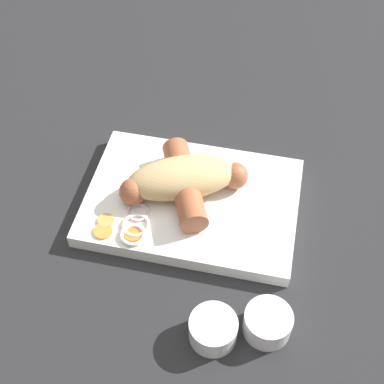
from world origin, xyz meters
The scene contains 7 objects.
ground_plane centered at (0.00, 0.00, 0.00)m, with size 3.00×3.00×0.00m, color #232326.
food_tray centered at (0.00, 0.00, 0.01)m, with size 0.28×0.19×0.02m.
bread_roll centered at (0.01, -0.01, 0.04)m, with size 0.16×0.12×0.05m.
sausage centered at (0.01, -0.01, 0.04)m, with size 0.16×0.14×0.04m.
pickled_veggies centered at (0.06, 0.06, 0.02)m, with size 0.07×0.07×0.01m.
condiment_cup_near centered at (-0.06, 0.17, 0.01)m, with size 0.05×0.05×0.03m.
condiment_cup_far centered at (-0.12, 0.15, 0.01)m, with size 0.05×0.05×0.03m.
Camera 1 is at (-0.09, 0.43, 0.57)m, focal length 50.00 mm.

